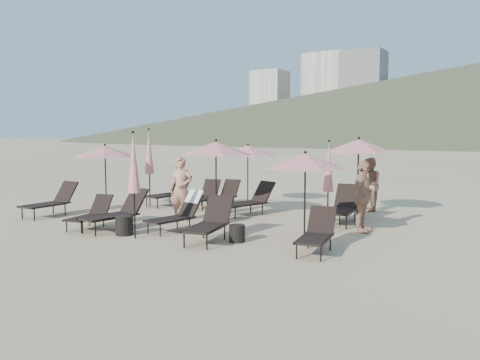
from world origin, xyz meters
The scene contains 27 objects.
ground centered at (0.00, 0.00, 0.00)m, with size 800.00×800.00×0.00m, color #D6BA8C.
hotel_skyline centered at (-93.62, 271.21, 24.18)m, with size 109.00×82.00×55.00m.
lounger_0 centered at (-5.67, 0.33, 0.48)m, with size 0.72×1.78×1.02m.
lounger_1 centered at (-3.11, -0.36, 0.39)m, with size 0.84×1.55×0.84m.
lounger_2 centered at (-2.34, -0.16, 0.49)m, with size 0.93×1.89×1.04m.
lounger_3 centered at (-0.90, 0.63, 0.48)m, with size 0.86×1.70×1.01m.
lounger_4 centered at (0.53, 0.00, 0.47)m, with size 1.02×1.84×1.00m.
lounger_5 centered at (3.07, 0.34, 0.42)m, with size 0.84×1.63×0.90m.
lounger_6 centered at (-4.01, 3.98, 0.48)m, with size 0.89×1.85×1.02m.
lounger_7 centered at (-2.62, 4.20, 0.43)m, with size 0.90×1.70×0.93m.
lounger_8 centered at (-2.08, 4.57, 0.43)m, with size 0.76×1.65×0.92m.
lounger_9 centered at (-0.51, 3.67, 0.48)m, with size 1.20×1.89×1.02m.
lounger_10 centered at (2.46, 4.28, 0.42)m, with size 1.05×1.67×0.90m.
lounger_11 centered at (2.43, 3.85, 0.49)m, with size 0.89×1.89×1.05m.
umbrella_open_0 centered at (-5.07, 1.99, 1.96)m, with size 2.06×2.06×2.22m.
umbrella_open_1 centered at (-1.04, 2.57, 2.10)m, with size 2.21×2.21×2.38m.
umbrella_open_2 centered at (2.41, 1.21, 1.88)m, with size 1.98×1.98×2.13m.
umbrella_open_3 centered at (-1.70, 5.55, 1.95)m, with size 2.05×2.05×2.20m.
umbrella_open_4 centered at (2.44, 5.13, 2.16)m, with size 2.27×2.27×2.44m.
umbrella_closed_0 centered at (-1.18, -0.71, 1.80)m, with size 0.30×0.30×2.59m.
umbrella_closed_1 centered at (2.41, 2.72, 1.65)m, with size 0.28×0.28×2.37m.
umbrella_closed_2 centered at (-4.24, 3.20, 1.91)m, with size 0.32×0.32×2.74m.
side_table_0 centered at (-1.69, -0.55, 0.24)m, with size 0.44×0.44×0.48m, color black.
side_table_1 centered at (1.12, 0.26, 0.20)m, with size 0.38×0.38×0.41m, color black.
beachgoer_a centered at (-1.75, 1.79, 0.93)m, with size 0.68×0.45×1.86m, color tan.
beachgoer_b centered at (2.46, 6.33, 0.88)m, with size 0.86×0.67×1.77m, color #9F7252.
beachgoer_c centered at (3.28, 2.87, 0.92)m, with size 1.08×0.45×1.85m, color tan.
Camera 1 is at (6.77, -8.86, 2.46)m, focal length 35.00 mm.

